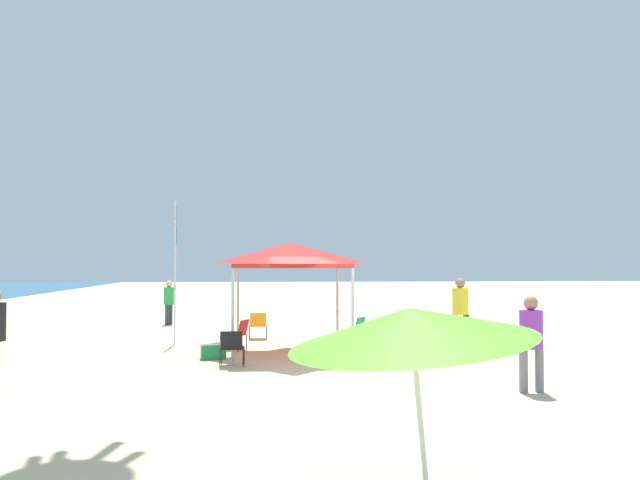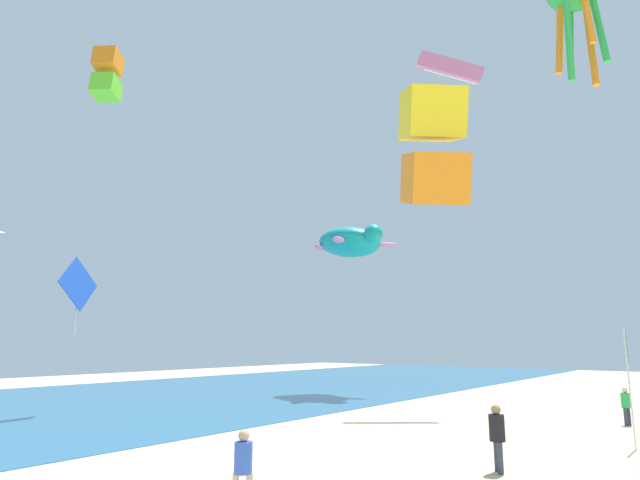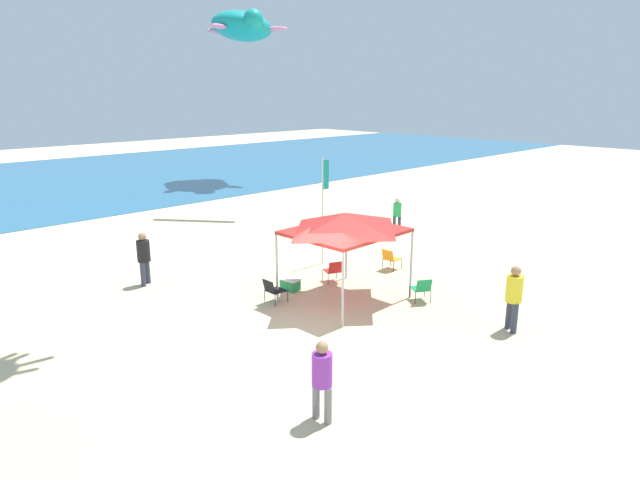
{
  "view_description": "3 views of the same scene",
  "coord_description": "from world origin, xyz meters",
  "px_view_note": "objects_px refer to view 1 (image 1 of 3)",
  "views": [
    {
      "loc": [
        -15.26,
        1.12,
        2.41
      ],
      "look_at": [
        2.61,
        -0.08,
        2.95
      ],
      "focal_mm": 37.92,
      "sensor_mm": 36.0,
      "label": 1
    },
    {
      "loc": [
        -17.69,
        0.73,
        3.65
      ],
      "look_at": [
        -1.16,
        13.41,
        7.58
      ],
      "focal_mm": 30.27,
      "sensor_mm": 36.0,
      "label": 2
    },
    {
      "loc": [
        -10.14,
        -10.61,
        6.51
      ],
      "look_at": [
        1.35,
        1.09,
        2.07
      ],
      "focal_mm": 30.92,
      "sensor_mm": 36.0,
      "label": 3
    }
  ],
  "objects_px": {
    "banner_flag": "(175,258)",
    "person_by_tent": "(169,299)",
    "cooler_box": "(213,351)",
    "canopy_tent": "(290,255)",
    "beach_umbrella": "(410,325)",
    "folding_chair_facing_ocean": "(354,329)",
    "folding_chair_near_cooler": "(232,345)",
    "folding_chair_right_of_tent": "(238,332)",
    "person_near_umbrella": "(460,306)",
    "folding_chair_left_of_tent": "(258,323)",
    "person_watching_sky": "(531,336)"
  },
  "relations": [
    {
      "from": "canopy_tent",
      "to": "cooler_box",
      "type": "relative_size",
      "value": 4.99
    },
    {
      "from": "folding_chair_right_of_tent",
      "to": "person_near_umbrella",
      "type": "distance_m",
      "value": 6.35
    },
    {
      "from": "banner_flag",
      "to": "cooler_box",
      "type": "bearing_deg",
      "value": -155.16
    },
    {
      "from": "folding_chair_left_of_tent",
      "to": "banner_flag",
      "type": "xyz_separation_m",
      "value": [
        -1.21,
        2.34,
        1.99
      ]
    },
    {
      "from": "beach_umbrella",
      "to": "person_near_umbrella",
      "type": "distance_m",
      "value": 13.77
    },
    {
      "from": "canopy_tent",
      "to": "folding_chair_near_cooler",
      "type": "height_order",
      "value": "canopy_tent"
    },
    {
      "from": "person_near_umbrella",
      "to": "banner_flag",
      "type": "bearing_deg",
      "value": -147.9
    },
    {
      "from": "folding_chair_facing_ocean",
      "to": "person_by_tent",
      "type": "bearing_deg",
      "value": -104.8
    },
    {
      "from": "beach_umbrella",
      "to": "folding_chair_near_cooler",
      "type": "xyz_separation_m",
      "value": [
        9.67,
        2.15,
        -1.37
      ]
    },
    {
      "from": "folding_chair_left_of_tent",
      "to": "person_near_umbrella",
      "type": "xyz_separation_m",
      "value": [
        -1.87,
        -5.8,
        0.64
      ]
    },
    {
      "from": "person_near_umbrella",
      "to": "person_by_tent",
      "type": "bearing_deg",
      "value": -179.23
    },
    {
      "from": "folding_chair_left_of_tent",
      "to": "person_watching_sky",
      "type": "xyz_separation_m",
      "value": [
        -8.75,
        -5.19,
        0.56
      ]
    },
    {
      "from": "folding_chair_near_cooler",
      "to": "person_watching_sky",
      "type": "distance_m",
      "value": 6.63
    },
    {
      "from": "person_near_umbrella",
      "to": "folding_chair_left_of_tent",
      "type": "bearing_deg",
      "value": -161.15
    },
    {
      "from": "folding_chair_right_of_tent",
      "to": "folding_chair_near_cooler",
      "type": "bearing_deg",
      "value": 24.45
    },
    {
      "from": "folding_chair_left_of_tent",
      "to": "beach_umbrella",
      "type": "bearing_deg",
      "value": 94.91
    },
    {
      "from": "beach_umbrella",
      "to": "person_watching_sky",
      "type": "relative_size",
      "value": 1.25
    },
    {
      "from": "beach_umbrella",
      "to": "banner_flag",
      "type": "distance_m",
      "value": 14.38
    },
    {
      "from": "folding_chair_right_of_tent",
      "to": "person_near_umbrella",
      "type": "bearing_deg",
      "value": 120.16
    },
    {
      "from": "cooler_box",
      "to": "person_near_umbrella",
      "type": "bearing_deg",
      "value": -71.46
    },
    {
      "from": "banner_flag",
      "to": "person_by_tent",
      "type": "xyz_separation_m",
      "value": [
        6.05,
        1.11,
        -1.5
      ]
    },
    {
      "from": "folding_chair_facing_ocean",
      "to": "cooler_box",
      "type": "distance_m",
      "value": 4.38
    },
    {
      "from": "canopy_tent",
      "to": "folding_chair_right_of_tent",
      "type": "relative_size",
      "value": 4.15
    },
    {
      "from": "cooler_box",
      "to": "person_watching_sky",
      "type": "xyz_separation_m",
      "value": [
        -4.6,
        -6.18,
        0.83
      ]
    },
    {
      "from": "canopy_tent",
      "to": "beach_umbrella",
      "type": "distance_m",
      "value": 11.55
    },
    {
      "from": "canopy_tent",
      "to": "person_by_tent",
      "type": "distance_m",
      "value": 9.54
    },
    {
      "from": "cooler_box",
      "to": "person_near_umbrella",
      "type": "distance_m",
      "value": 7.21
    },
    {
      "from": "folding_chair_left_of_tent",
      "to": "folding_chair_facing_ocean",
      "type": "xyz_separation_m",
      "value": [
        -1.87,
        -2.75,
        0.0
      ]
    },
    {
      "from": "folding_chair_left_of_tent",
      "to": "person_watching_sky",
      "type": "relative_size",
      "value": 0.46
    },
    {
      "from": "canopy_tent",
      "to": "cooler_box",
      "type": "height_order",
      "value": "canopy_tent"
    },
    {
      "from": "folding_chair_near_cooler",
      "to": "banner_flag",
      "type": "relative_size",
      "value": 0.2
    },
    {
      "from": "canopy_tent",
      "to": "banner_flag",
      "type": "height_order",
      "value": "banner_flag"
    },
    {
      "from": "person_by_tent",
      "to": "person_near_umbrella",
      "type": "bearing_deg",
      "value": 71.92
    },
    {
      "from": "banner_flag",
      "to": "person_near_umbrella",
      "type": "distance_m",
      "value": 8.28
    },
    {
      "from": "cooler_box",
      "to": "person_by_tent",
      "type": "height_order",
      "value": "person_by_tent"
    },
    {
      "from": "beach_umbrella",
      "to": "folding_chair_left_of_tent",
      "type": "relative_size",
      "value": 2.7
    },
    {
      "from": "cooler_box",
      "to": "banner_flag",
      "type": "distance_m",
      "value": 3.95
    },
    {
      "from": "beach_umbrella",
      "to": "folding_chair_right_of_tent",
      "type": "relative_size",
      "value": 2.7
    },
    {
      "from": "canopy_tent",
      "to": "banner_flag",
      "type": "distance_m",
      "value": 3.98
    },
    {
      "from": "folding_chair_near_cooler",
      "to": "cooler_box",
      "type": "distance_m",
      "value": 1.32
    },
    {
      "from": "folding_chair_near_cooler",
      "to": "banner_flag",
      "type": "bearing_deg",
      "value": -65.28
    },
    {
      "from": "folding_chair_right_of_tent",
      "to": "person_near_umbrella",
      "type": "xyz_separation_m",
      "value": [
        0.69,
        -6.28,
        0.64
      ]
    },
    {
      "from": "canopy_tent",
      "to": "folding_chair_near_cooler",
      "type": "xyz_separation_m",
      "value": [
        -1.83,
        1.37,
        -2.07
      ]
    },
    {
      "from": "folding_chair_right_of_tent",
      "to": "person_by_tent",
      "type": "xyz_separation_m",
      "value": [
        7.4,
        2.97,
        0.49
      ]
    },
    {
      "from": "person_watching_sky",
      "to": "person_by_tent",
      "type": "xyz_separation_m",
      "value": [
        13.58,
        8.64,
        -0.07
      ]
    },
    {
      "from": "folding_chair_left_of_tent",
      "to": "person_by_tent",
      "type": "relative_size",
      "value": 0.5
    },
    {
      "from": "folding_chair_near_cooler",
      "to": "person_near_umbrella",
      "type": "height_order",
      "value": "person_near_umbrella"
    },
    {
      "from": "beach_umbrella",
      "to": "folding_chair_facing_ocean",
      "type": "height_order",
      "value": "beach_umbrella"
    },
    {
      "from": "beach_umbrella",
      "to": "folding_chair_left_of_tent",
      "type": "bearing_deg",
      "value": 6.43
    },
    {
      "from": "banner_flag",
      "to": "person_watching_sky",
      "type": "bearing_deg",
      "value": -134.99
    }
  ]
}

